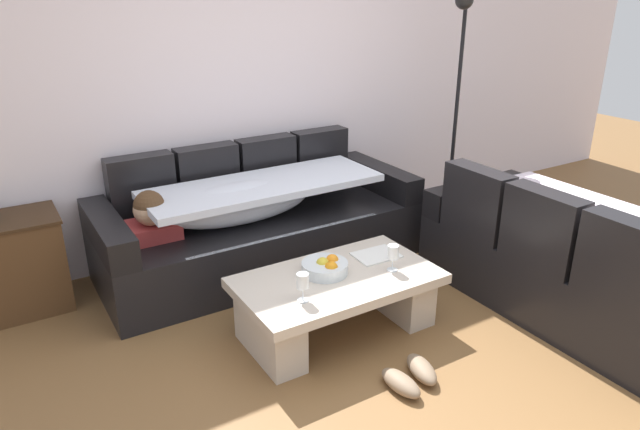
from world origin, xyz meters
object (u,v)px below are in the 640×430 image
couch_along_wall (255,225)px  side_cabinet (5,267)px  wine_glass_near_left (303,282)px  pair_of_shoes (411,376)px  floor_lamp (457,99)px  couch_near_window (574,263)px  coffee_table (337,297)px  fruit_bowl (326,267)px  open_magazine (376,255)px  wine_glass_near_right (393,253)px

couch_along_wall → side_cabinet: bearing=172.2°
couch_along_wall → wine_glass_near_left: 1.26m
pair_of_shoes → floor_lamp: bearing=42.5°
couch_near_window → coffee_table: bearing=68.3°
wine_glass_near_left → pair_of_shoes: size_ratio=0.50×
side_cabinet → wine_glass_near_left: bearing=-46.5°
floor_lamp → pair_of_shoes: 2.55m
fruit_bowl → side_cabinet: side_cabinet is taller
couch_along_wall → floor_lamp: bearing=-4.4°
coffee_table → open_magazine: 0.40m
wine_glass_near_left → floor_lamp: 2.43m
floor_lamp → coffee_table: bearing=-152.3°
floor_lamp → pair_of_shoes: (-1.71, -1.56, -1.07)m
couch_along_wall → couch_near_window: bearing=-48.2°
wine_glass_near_right → open_magazine: size_ratio=0.59×
couch_along_wall → pair_of_shoes: bearing=-86.7°
wine_glass_near_left → floor_lamp: floor_lamp is taller
wine_glass_near_left → open_magazine: (0.68, 0.24, -0.11)m
wine_glass_near_right → floor_lamp: (1.45, 1.04, 0.62)m
fruit_bowl → floor_lamp: size_ratio=0.14×
pair_of_shoes → wine_glass_near_right: bearing=63.6°
couch_near_window → open_magazine: (-1.08, 0.67, 0.05)m
couch_along_wall → wine_glass_near_right: 1.25m
coffee_table → floor_lamp: floor_lamp is taller
fruit_bowl → open_magazine: (0.40, 0.03, -0.04)m
wine_glass_near_left → side_cabinet: side_cabinet is taller
wine_glass_near_right → open_magazine: (0.04, 0.21, -0.11)m
coffee_table → couch_along_wall: bearing=91.7°
coffee_table → pair_of_shoes: (0.07, -0.63, -0.19)m
wine_glass_near_left → wine_glass_near_right: same height
floor_lamp → wine_glass_near_left: bearing=-152.8°
open_magazine → pair_of_shoes: open_magazine is taller
fruit_bowl → wine_glass_near_left: size_ratio=1.69×
open_magazine → pair_of_shoes: size_ratio=0.85×
couch_near_window → floor_lamp: size_ratio=0.99×
couch_along_wall → wine_glass_near_right: bearing=-73.2°
couch_near_window → wine_glass_near_left: bearing=76.2°
wine_glass_near_right → floor_lamp: 1.89m
couch_near_window → wine_glass_near_left: size_ratio=11.65×
wine_glass_near_left → side_cabinet: (-1.36, 1.44, -0.17)m
open_magazine → pair_of_shoes: bearing=-109.3°
side_cabinet → fruit_bowl: bearing=-36.8°
couch_near_window → fruit_bowl: size_ratio=6.90×
open_magazine → side_cabinet: size_ratio=0.39×
coffee_table → wine_glass_near_left: 0.43m
wine_glass_near_right → floor_lamp: size_ratio=0.09×
coffee_table → open_magazine: (0.36, 0.10, 0.15)m
wine_glass_near_right → couch_along_wall: bearing=106.8°
couch_along_wall → wine_glass_near_right: (0.36, -1.18, 0.16)m
open_magazine → side_cabinet: side_cabinet is taller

